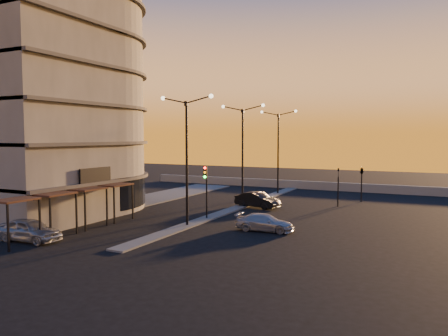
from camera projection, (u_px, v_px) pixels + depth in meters
ground at (187, 226)px, 31.85m from camera, size 120.00×120.00×0.00m
sidewalk_west at (111, 207)px, 40.05m from camera, size 5.00×40.00×0.12m
median at (242, 206)px, 40.79m from camera, size 1.20×36.00×0.12m
parapet at (309, 185)px, 54.20m from camera, size 44.00×0.50×1.00m
building at (45, 73)px, 37.18m from camera, size 14.35×17.08×25.00m
streetlamp_near at (187, 150)px, 31.44m from camera, size 4.32×0.32×9.51m
streetlamp_mid at (243, 147)px, 40.39m from camera, size 4.32×0.32×9.51m
streetlamp_far at (278, 145)px, 49.34m from camera, size 4.32×0.32×9.51m
traffic_light_main at (206, 183)px, 34.21m from camera, size 0.28×0.44×4.25m
signal_east_a at (338, 186)px, 40.71m from camera, size 0.13×0.16×3.60m
signal_east_b at (362, 171)px, 43.55m from camera, size 0.42×1.99×3.60m
car_hatchback at (30, 230)px, 27.24m from camera, size 4.35×1.98×1.45m
car_sedan at (258, 200)px, 40.12m from camera, size 4.56×2.47×1.43m
car_wagon at (265, 222)px, 30.25m from camera, size 4.16×1.93×1.18m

